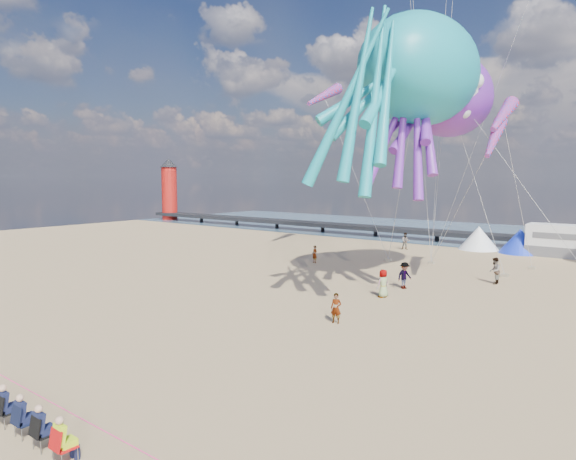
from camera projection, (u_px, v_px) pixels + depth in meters
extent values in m
plane|color=tan|center=(195.00, 369.00, 20.03)|extent=(120.00, 120.00, 0.00)
plane|color=#3C5C74|center=(535.00, 237.00, 63.03)|extent=(120.00, 120.00, 0.00)
cube|color=black|center=(299.00, 223.00, 71.54)|extent=(60.00, 3.00, 0.50)
cylinder|color=#A5140F|center=(169.00, 194.00, 88.38)|extent=(2.60, 2.60, 9.00)
cube|color=silver|center=(566.00, 241.00, 47.46)|extent=(6.60, 2.50, 3.00)
cone|color=white|center=(479.00, 238.00, 52.41)|extent=(4.00, 4.00, 2.40)
cone|color=#1933CC|center=(520.00, 241.00, 49.95)|extent=(4.00, 4.00, 2.40)
cylinder|color=#F2338C|center=(74.00, 415.00, 16.12)|extent=(34.00, 0.03, 0.03)
imported|color=tan|center=(336.00, 308.00, 26.14)|extent=(0.64, 0.49, 1.56)
imported|color=#7F6659|center=(383.00, 283.00, 31.74)|extent=(0.59, 0.74, 1.75)
imported|color=#7F6659|center=(495.00, 271.00, 35.69)|extent=(0.72, 0.99, 1.86)
imported|color=#7F6659|center=(404.00, 275.00, 34.18)|extent=(0.93, 1.05, 1.78)
imported|color=#7F6659|center=(315.00, 254.00, 44.41)|extent=(1.47, 0.80, 1.51)
imported|color=#7F6659|center=(406.00, 241.00, 52.39)|extent=(1.01, 0.91, 1.74)
cube|color=gray|center=(388.00, 260.00, 45.52)|extent=(0.50, 0.35, 0.22)
cube|color=gray|center=(505.00, 275.00, 38.30)|extent=(0.50, 0.35, 0.22)
cube|color=gray|center=(532.00, 268.00, 41.38)|extent=(0.50, 0.35, 0.22)
cube|color=gray|center=(431.00, 263.00, 43.83)|extent=(0.50, 0.35, 0.22)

